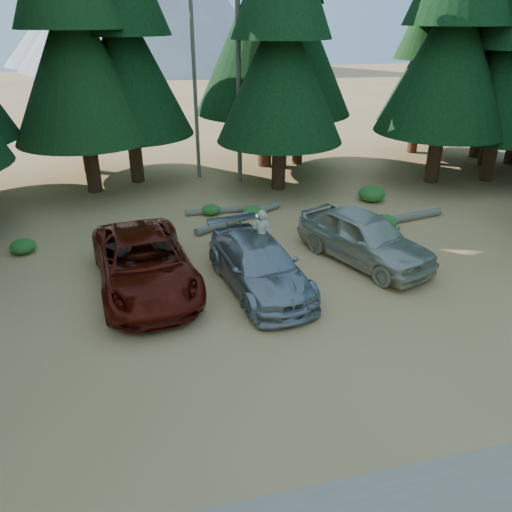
{
  "coord_description": "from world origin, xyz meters",
  "views": [
    {
      "loc": [
        -4.57,
        -10.96,
        8.09
      ],
      "look_at": [
        -1.19,
        2.8,
        1.25
      ],
      "focal_mm": 35.0,
      "sensor_mm": 36.0,
      "label": 1
    }
  ],
  "objects_px": {
    "silver_minivan_right": "(364,237)",
    "frisbee_player": "(261,235)",
    "red_pickup": "(144,263)",
    "log_right": "(390,220)",
    "log_left": "(240,218)",
    "silver_minivan_center": "(259,265)",
    "log_mid": "(224,210)"
  },
  "relations": [
    {
      "from": "red_pickup",
      "to": "silver_minivan_right",
      "type": "height_order",
      "value": "silver_minivan_right"
    },
    {
      "from": "silver_minivan_right",
      "to": "log_right",
      "type": "xyz_separation_m",
      "value": [
        2.65,
        2.98,
        -0.75
      ]
    },
    {
      "from": "silver_minivan_right",
      "to": "log_mid",
      "type": "relative_size",
      "value": 1.58
    },
    {
      "from": "red_pickup",
      "to": "frisbee_player",
      "type": "relative_size",
      "value": 3.58
    },
    {
      "from": "log_mid",
      "to": "silver_minivan_center",
      "type": "bearing_deg",
      "value": -88.81
    },
    {
      "from": "silver_minivan_right",
      "to": "log_right",
      "type": "height_order",
      "value": "silver_minivan_right"
    },
    {
      "from": "log_right",
      "to": "log_mid",
      "type": "bearing_deg",
      "value": 145.63
    },
    {
      "from": "silver_minivan_center",
      "to": "log_mid",
      "type": "bearing_deg",
      "value": 81.32
    },
    {
      "from": "log_mid",
      "to": "silver_minivan_right",
      "type": "bearing_deg",
      "value": -53.88
    },
    {
      "from": "log_left",
      "to": "log_mid",
      "type": "xyz_separation_m",
      "value": [
        -0.5,
        1.15,
        -0.03
      ]
    },
    {
      "from": "frisbee_player",
      "to": "log_left",
      "type": "xyz_separation_m",
      "value": [
        0.34,
        5.11,
        -1.35
      ]
    },
    {
      "from": "frisbee_player",
      "to": "log_right",
      "type": "distance_m",
      "value": 7.42
    },
    {
      "from": "red_pickup",
      "to": "silver_minivan_center",
      "type": "distance_m",
      "value": 3.73
    },
    {
      "from": "log_right",
      "to": "log_left",
      "type": "bearing_deg",
      "value": 153.08
    },
    {
      "from": "silver_minivan_center",
      "to": "log_right",
      "type": "distance_m",
      "value": 7.92
    },
    {
      "from": "silver_minivan_center",
      "to": "log_left",
      "type": "bearing_deg",
      "value": 76.29
    },
    {
      "from": "silver_minivan_center",
      "to": "log_mid",
      "type": "xyz_separation_m",
      "value": [
        0.1,
        7.02,
        -0.66
      ]
    },
    {
      "from": "red_pickup",
      "to": "frisbee_player",
      "type": "bearing_deg",
      "value": -8.04
    },
    {
      "from": "silver_minivan_right",
      "to": "log_mid",
      "type": "xyz_separation_m",
      "value": [
        -4.06,
        5.99,
        -0.78
      ]
    },
    {
      "from": "silver_minivan_right",
      "to": "frisbee_player",
      "type": "bearing_deg",
      "value": 161.64
    },
    {
      "from": "log_right",
      "to": "red_pickup",
      "type": "bearing_deg",
      "value": -173.53
    },
    {
      "from": "silver_minivan_center",
      "to": "log_mid",
      "type": "relative_size",
      "value": 1.6
    },
    {
      "from": "silver_minivan_center",
      "to": "log_right",
      "type": "relative_size",
      "value": 1.02
    },
    {
      "from": "frisbee_player",
      "to": "log_mid",
      "type": "bearing_deg",
      "value": -66.4
    },
    {
      "from": "silver_minivan_center",
      "to": "red_pickup",
      "type": "bearing_deg",
      "value": 158.33
    },
    {
      "from": "log_left",
      "to": "log_right",
      "type": "xyz_separation_m",
      "value": [
        6.2,
        -1.87,
        0.0
      ]
    },
    {
      "from": "silver_minivan_center",
      "to": "silver_minivan_right",
      "type": "height_order",
      "value": "silver_minivan_right"
    },
    {
      "from": "log_left",
      "to": "silver_minivan_center",
      "type": "bearing_deg",
      "value": -126.09
    },
    {
      "from": "silver_minivan_right",
      "to": "frisbee_player",
      "type": "height_order",
      "value": "frisbee_player"
    },
    {
      "from": "frisbee_player",
      "to": "log_left",
      "type": "distance_m",
      "value": 5.29
    },
    {
      "from": "log_left",
      "to": "silver_minivan_right",
      "type": "bearing_deg",
      "value": -83.96
    },
    {
      "from": "frisbee_player",
      "to": "log_left",
      "type": "relative_size",
      "value": 0.37
    }
  ]
}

